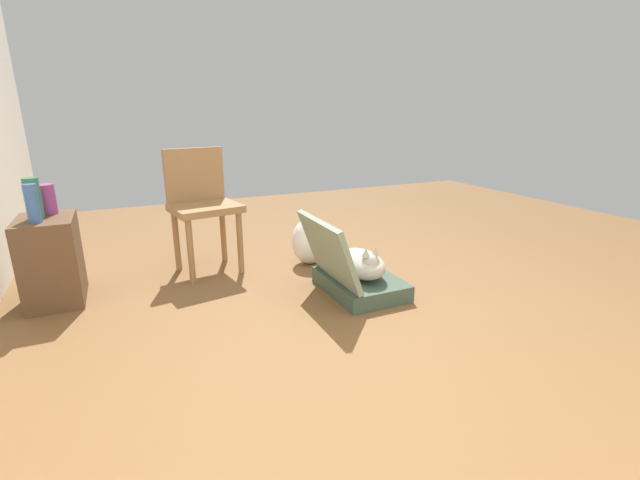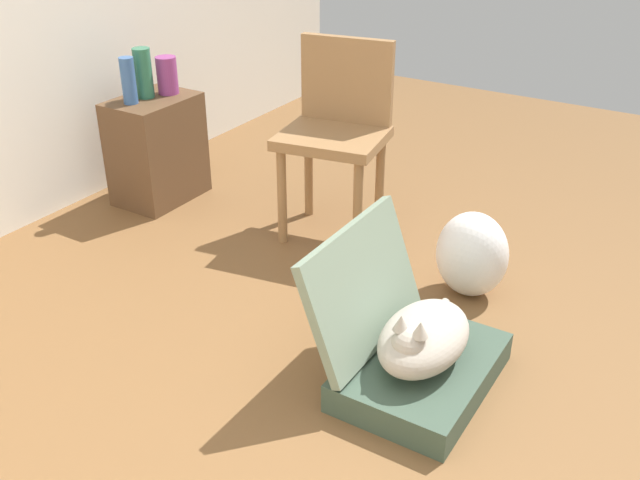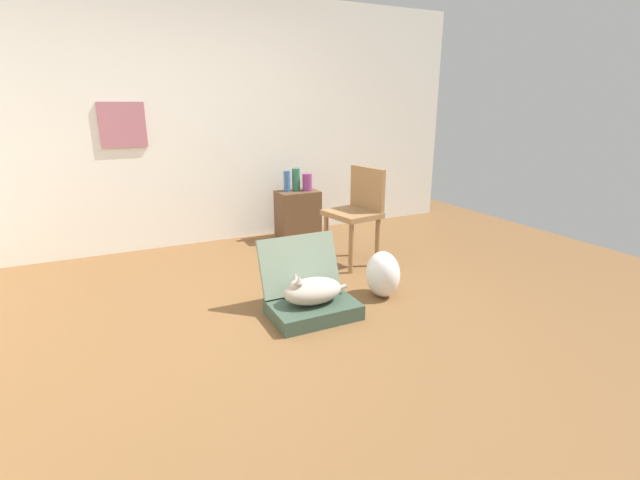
{
  "view_description": "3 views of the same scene",
  "coord_description": "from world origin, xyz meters",
  "px_view_note": "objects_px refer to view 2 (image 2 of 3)",
  "views": [
    {
      "loc": [
        -2.09,
        1.39,
        1.21
      ],
      "look_at": [
        0.46,
        0.22,
        0.36
      ],
      "focal_mm": 24.47,
      "sensor_mm": 36.0,
      "label": 1
    },
    {
      "loc": [
        -1.61,
        -0.78,
        1.68
      ],
      "look_at": [
        0.22,
        0.35,
        0.51
      ],
      "focal_mm": 40.8,
      "sensor_mm": 36.0,
      "label": 2
    },
    {
      "loc": [
        -0.99,
        -2.75,
        1.51
      ],
      "look_at": [
        0.48,
        0.22,
        0.5
      ],
      "focal_mm": 25.45,
      "sensor_mm": 36.0,
      "label": 3
    }
  ],
  "objects_px": {
    "side_table": "(157,149)",
    "vase_short": "(167,75)",
    "chair": "(337,127)",
    "suitcase_base": "(421,371)",
    "plastic_bag_white": "(472,254)",
    "vase_tall": "(128,81)",
    "vase_round": "(143,73)",
    "cat": "(423,338)"
  },
  "relations": [
    {
      "from": "side_table",
      "to": "cat",
      "type": "bearing_deg",
      "value": -110.73
    },
    {
      "from": "suitcase_base",
      "to": "vase_short",
      "type": "distance_m",
      "value": 2.1
    },
    {
      "from": "side_table",
      "to": "vase_tall",
      "type": "xyz_separation_m",
      "value": [
        -0.11,
        0.03,
        0.39
      ]
    },
    {
      "from": "vase_short",
      "to": "vase_round",
      "type": "bearing_deg",
      "value": 155.33
    },
    {
      "from": "plastic_bag_white",
      "to": "vase_tall",
      "type": "relative_size",
      "value": 1.63
    },
    {
      "from": "suitcase_base",
      "to": "chair",
      "type": "relative_size",
      "value": 0.67
    },
    {
      "from": "side_table",
      "to": "chair",
      "type": "distance_m",
      "value": 1.04
    },
    {
      "from": "plastic_bag_white",
      "to": "vase_short",
      "type": "height_order",
      "value": "vase_short"
    },
    {
      "from": "plastic_bag_white",
      "to": "vase_short",
      "type": "distance_m",
      "value": 1.83
    },
    {
      "from": "vase_tall",
      "to": "chair",
      "type": "bearing_deg",
      "value": -73.72
    },
    {
      "from": "side_table",
      "to": "chair",
      "type": "bearing_deg",
      "value": -79.47
    },
    {
      "from": "suitcase_base",
      "to": "cat",
      "type": "bearing_deg",
      "value": 177.89
    },
    {
      "from": "cat",
      "to": "chair",
      "type": "relative_size",
      "value": 0.56
    },
    {
      "from": "chair",
      "to": "cat",
      "type": "bearing_deg",
      "value": -55.49
    },
    {
      "from": "side_table",
      "to": "vase_tall",
      "type": "distance_m",
      "value": 0.41
    },
    {
      "from": "cat",
      "to": "chair",
      "type": "height_order",
      "value": "chair"
    },
    {
      "from": "side_table",
      "to": "vase_tall",
      "type": "bearing_deg",
      "value": 166.86
    },
    {
      "from": "vase_tall",
      "to": "side_table",
      "type": "bearing_deg",
      "value": -13.14
    },
    {
      "from": "vase_tall",
      "to": "plastic_bag_white",
      "type": "bearing_deg",
      "value": -87.56
    },
    {
      "from": "cat",
      "to": "suitcase_base",
      "type": "bearing_deg",
      "value": -2.11
    },
    {
      "from": "vase_tall",
      "to": "vase_round",
      "type": "relative_size",
      "value": 0.92
    },
    {
      "from": "cat",
      "to": "side_table",
      "type": "relative_size",
      "value": 0.94
    },
    {
      "from": "plastic_bag_white",
      "to": "side_table",
      "type": "distance_m",
      "value": 1.79
    },
    {
      "from": "cat",
      "to": "plastic_bag_white",
      "type": "bearing_deg",
      "value": 7.01
    },
    {
      "from": "suitcase_base",
      "to": "side_table",
      "type": "distance_m",
      "value": 2.0
    },
    {
      "from": "vase_tall",
      "to": "cat",
      "type": "bearing_deg",
      "value": -107.39
    },
    {
      "from": "vase_short",
      "to": "vase_tall",
      "type": "bearing_deg",
      "value": 168.97
    },
    {
      "from": "vase_round",
      "to": "suitcase_base",
      "type": "bearing_deg",
      "value": -110.13
    },
    {
      "from": "cat",
      "to": "side_table",
      "type": "height_order",
      "value": "side_table"
    },
    {
      "from": "plastic_bag_white",
      "to": "vase_tall",
      "type": "xyz_separation_m",
      "value": [
        -0.08,
        1.81,
        0.48
      ]
    },
    {
      "from": "cat",
      "to": "vase_tall",
      "type": "bearing_deg",
      "value": 72.61
    },
    {
      "from": "vase_tall",
      "to": "vase_round",
      "type": "height_order",
      "value": "vase_round"
    },
    {
      "from": "vase_round",
      "to": "chair",
      "type": "relative_size",
      "value": 0.27
    },
    {
      "from": "chair",
      "to": "side_table",
      "type": "bearing_deg",
      "value": -179.27
    },
    {
      "from": "vase_tall",
      "to": "vase_round",
      "type": "bearing_deg",
      "value": 3.98
    },
    {
      "from": "side_table",
      "to": "vase_short",
      "type": "relative_size",
      "value": 2.92
    },
    {
      "from": "cat",
      "to": "vase_round",
      "type": "relative_size",
      "value": 2.07
    },
    {
      "from": "suitcase_base",
      "to": "vase_round",
      "type": "distance_m",
      "value": 2.12
    },
    {
      "from": "side_table",
      "to": "plastic_bag_white",
      "type": "bearing_deg",
      "value": -91.16
    },
    {
      "from": "vase_round",
      "to": "side_table",
      "type": "bearing_deg",
      "value": -90.0
    },
    {
      "from": "vase_short",
      "to": "chair",
      "type": "bearing_deg",
      "value": -85.81
    },
    {
      "from": "side_table",
      "to": "suitcase_base",
      "type": "bearing_deg",
      "value": -110.47
    }
  ]
}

